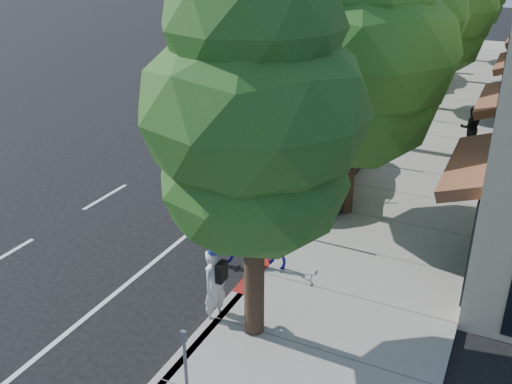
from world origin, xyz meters
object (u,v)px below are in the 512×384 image
Objects in this scene: cyclist at (215,287)px; pedestrian at (471,128)px; silver_suv at (313,164)px; street_tree_3 at (437,9)px; white_pickup at (413,66)px; street_tree_2 at (408,19)px; dark_sedan at (308,127)px; dark_suv_far at (423,48)px; street_tree_1 at (356,56)px; street_tree_0 at (254,116)px; bicycle at (246,249)px.

pedestrian is (3.43, 13.01, 0.09)m from cyclist.
cyclist is 0.29× the size of silver_suv.
street_tree_3 is 1.21× the size of white_pickup.
street_tree_2 reaches higher than dark_sedan.
dark_suv_far is at bearing 85.06° from silver_suv.
street_tree_1 is at bearing 2.80° from cyclist.
street_tree_0 is at bearing -92.03° from white_pickup.
street_tree_3 reaches higher than white_pickup.
street_tree_1 is 4.53× the size of cyclist.
silver_suv reaches higher than dark_sedan.
white_pickup is at bearing 83.27° from silver_suv.
white_pickup reaches higher than dark_sedan.
white_pickup is at bearing 98.66° from street_tree_2.
dark_sedan is (-1.80, 8.77, 0.25)m from bicycle.
cyclist reaches higher than silver_suv.
street_tree_0 is 4.86m from bicycle.
dark_sedan is 3.00× the size of pedestrian.
silver_suv is 1.22× the size of dark_sedan.
street_tree_1 is at bearing -28.29° from bicycle.
dark_sedan is at bearing 2.31° from bicycle.
bicycle is 1.27× the size of pedestrian.
white_pickup is at bearing 87.28° from dark_sedan.
silver_suv is 0.93× the size of white_pickup.
street_tree_3 is at bearing -77.66° from white_pickup.
bicycle is 0.35× the size of silver_suv.
street_tree_0 reaches higher than dark_sedan.
street_tree_0 is 1.72× the size of dark_suv_far.
cyclist is at bearing -92.98° from street_tree_3.
cyclist is at bearing -92.20° from silver_suv.
street_tree_3 is at bearing 90.00° from street_tree_0.
street_tree_3 reaches higher than silver_suv.
dark_suv_far is at bearing -6.96° from bicycle.
pedestrian is (2.50, -4.90, -3.54)m from street_tree_3.
street_tree_1 is at bearing 52.88° from pedestrian.
street_tree_0 is at bearing -90.00° from street_tree_1.
dark_sedan is (-3.10, 11.00, -3.87)m from street_tree_0.
pedestrian is (3.80, 10.87, 0.41)m from bicycle.
cyclist is 0.36× the size of dark_sedan.
street_tree_0 is 3.91m from cyclist.
street_tree_2 is 5.17m from dark_sedan.
dark_sedan reaches higher than dark_suv_far.
dark_suv_far is (-1.12, 27.51, 0.21)m from bicycle.
street_tree_1 is 24.17m from dark_suv_far.
pedestrian is at bearing -77.92° from dark_suv_far.
dark_sedan is at bearing -162.12° from street_tree_2.
street_tree_0 is 1.28× the size of silver_suv.
street_tree_0 is 4.34× the size of cyclist.
silver_suv is at bearing -98.51° from street_tree_3.
street_tree_1 is 4.38m from silver_suv.
bicycle is at bearing -97.58° from street_tree_2.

